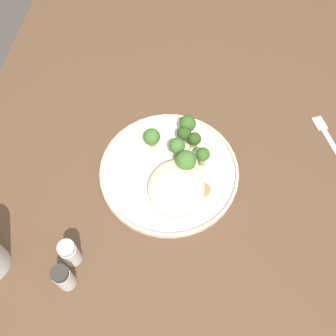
{
  "coord_description": "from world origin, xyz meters",
  "views": [
    {
      "loc": [
        0.4,
        0.0,
        1.44
      ],
      "look_at": [
        0.01,
        -0.05,
        0.76
      ],
      "focal_mm": 40.66,
      "sensor_mm": 36.0,
      "label": 1
    }
  ],
  "objects_px": {
    "seared_scallop_tilted_round": "(158,194)",
    "salt_shaker": "(69,253)",
    "seared_scallop_right_edge": "(173,203)",
    "seared_scallop_tiny_bay": "(201,190)",
    "broccoli_floret_small_sprig": "(176,146)",
    "broccoli_floret_rear_charred": "(186,124)",
    "broccoli_floret_tall_stalk": "(195,140)",
    "pepper_shaker": "(62,278)",
    "dinner_fork": "(332,147)",
    "broccoli_floret_right_tilted": "(151,137)",
    "dinner_plate": "(168,171)",
    "seared_scallop_half_hidden": "(171,185)",
    "broccoli_floret_front_edge": "(183,134)",
    "broccoli_floret_beside_noodles": "(202,155)",
    "broccoli_floret_split_head": "(185,160)",
    "seared_scallop_rear_pale": "(183,208)"
  },
  "relations": [
    {
      "from": "broccoli_floret_tall_stalk",
      "to": "seared_scallop_tiny_bay",
      "type": "bearing_deg",
      "value": 11.56
    },
    {
      "from": "seared_scallop_half_hidden",
      "to": "broccoli_floret_front_edge",
      "type": "distance_m",
      "value": 0.12
    },
    {
      "from": "broccoli_floret_tall_stalk",
      "to": "pepper_shaker",
      "type": "height_order",
      "value": "pepper_shaker"
    },
    {
      "from": "seared_scallop_tiny_bay",
      "to": "broccoli_floret_tall_stalk",
      "type": "distance_m",
      "value": 0.11
    },
    {
      "from": "salt_shaker",
      "to": "broccoli_floret_tall_stalk",
      "type": "bearing_deg",
      "value": 142.84
    },
    {
      "from": "seared_scallop_right_edge",
      "to": "seared_scallop_tiny_bay",
      "type": "xyz_separation_m",
      "value": [
        -0.04,
        0.05,
        -0.0
      ]
    },
    {
      "from": "dinner_fork",
      "to": "broccoli_floret_split_head",
      "type": "bearing_deg",
      "value": -73.06
    },
    {
      "from": "salt_shaker",
      "to": "broccoli_floret_right_tilted",
      "type": "bearing_deg",
      "value": 157.32
    },
    {
      "from": "seared_scallop_half_hidden",
      "to": "dinner_fork",
      "type": "relative_size",
      "value": 0.15
    },
    {
      "from": "broccoli_floret_front_edge",
      "to": "broccoli_floret_split_head",
      "type": "bearing_deg",
      "value": 8.67
    },
    {
      "from": "seared_scallop_half_hidden",
      "to": "salt_shaker",
      "type": "bearing_deg",
      "value": -45.23
    },
    {
      "from": "seared_scallop_tilted_round",
      "to": "broccoli_floret_right_tilted",
      "type": "distance_m",
      "value": 0.13
    },
    {
      "from": "broccoli_floret_right_tilted",
      "to": "broccoli_floret_front_edge",
      "type": "height_order",
      "value": "broccoli_floret_right_tilted"
    },
    {
      "from": "broccoli_floret_small_sprig",
      "to": "broccoli_floret_right_tilted",
      "type": "relative_size",
      "value": 1.04
    },
    {
      "from": "seared_scallop_right_edge",
      "to": "broccoli_floret_front_edge",
      "type": "bearing_deg",
      "value": 178.89
    },
    {
      "from": "seared_scallop_rear_pale",
      "to": "seared_scallop_right_edge",
      "type": "xyz_separation_m",
      "value": [
        -0.01,
        -0.02,
        0.0
      ]
    },
    {
      "from": "seared_scallop_tilted_round",
      "to": "broccoli_floret_small_sprig",
      "type": "distance_m",
      "value": 0.11
    },
    {
      "from": "dinner_plate",
      "to": "broccoli_floret_beside_noodles",
      "type": "xyz_separation_m",
      "value": [
        -0.02,
        0.07,
        0.03
      ]
    },
    {
      "from": "seared_scallop_right_edge",
      "to": "pepper_shaker",
      "type": "height_order",
      "value": "pepper_shaker"
    },
    {
      "from": "dinner_plate",
      "to": "dinner_fork",
      "type": "relative_size",
      "value": 1.62
    },
    {
      "from": "dinner_fork",
      "to": "seared_scallop_rear_pale",
      "type": "bearing_deg",
      "value": -58.06
    },
    {
      "from": "dinner_plate",
      "to": "broccoli_floret_right_tilted",
      "type": "height_order",
      "value": "broccoli_floret_right_tilted"
    },
    {
      "from": "seared_scallop_half_hidden",
      "to": "pepper_shaker",
      "type": "xyz_separation_m",
      "value": [
        0.21,
        -0.17,
        0.01
      ]
    },
    {
      "from": "broccoli_floret_front_edge",
      "to": "broccoli_floret_right_tilted",
      "type": "bearing_deg",
      "value": -75.93
    },
    {
      "from": "dinner_fork",
      "to": "seared_scallop_tiny_bay",
      "type": "bearing_deg",
      "value": -61.65
    },
    {
      "from": "seared_scallop_tiny_bay",
      "to": "broccoli_floret_front_edge",
      "type": "height_order",
      "value": "broccoli_floret_front_edge"
    },
    {
      "from": "seared_scallop_tiny_bay",
      "to": "broccoli_floret_front_edge",
      "type": "xyz_separation_m",
      "value": [
        -0.12,
        -0.05,
        0.02
      ]
    },
    {
      "from": "dinner_plate",
      "to": "dinner_fork",
      "type": "distance_m",
      "value": 0.36
    },
    {
      "from": "broccoli_floret_small_sprig",
      "to": "broccoli_floret_split_head",
      "type": "relative_size",
      "value": 0.94
    },
    {
      "from": "broccoli_floret_rear_charred",
      "to": "broccoli_floret_front_edge",
      "type": "bearing_deg",
      "value": -9.59
    },
    {
      "from": "seared_scallop_tilted_round",
      "to": "salt_shaker",
      "type": "height_order",
      "value": "salt_shaker"
    },
    {
      "from": "seared_scallop_right_edge",
      "to": "broccoli_floret_beside_noodles",
      "type": "distance_m",
      "value": 0.12
    },
    {
      "from": "broccoli_floret_small_sprig",
      "to": "broccoli_floret_rear_charred",
      "type": "relative_size",
      "value": 1.04
    },
    {
      "from": "seared_scallop_tiny_bay",
      "to": "seared_scallop_tilted_round",
      "type": "height_order",
      "value": "seared_scallop_tilted_round"
    },
    {
      "from": "broccoli_floret_beside_noodles",
      "to": "pepper_shaker",
      "type": "relative_size",
      "value": 0.77
    },
    {
      "from": "broccoli_floret_beside_noodles",
      "to": "pepper_shaker",
      "type": "xyz_separation_m",
      "value": [
        0.27,
        -0.22,
        -0.01
      ]
    },
    {
      "from": "seared_scallop_tilted_round",
      "to": "broccoli_floret_beside_noodles",
      "type": "height_order",
      "value": "broccoli_floret_beside_noodles"
    },
    {
      "from": "seared_scallop_tiny_bay",
      "to": "broccoli_floret_split_head",
      "type": "relative_size",
      "value": 0.63
    },
    {
      "from": "seared_scallop_tilted_round",
      "to": "salt_shaker",
      "type": "relative_size",
      "value": 0.43
    },
    {
      "from": "seared_scallop_half_hidden",
      "to": "pepper_shaker",
      "type": "relative_size",
      "value": 0.41
    },
    {
      "from": "pepper_shaker",
      "to": "dinner_fork",
      "type": "bearing_deg",
      "value": 125.13
    },
    {
      "from": "broccoli_floret_small_sprig",
      "to": "broccoli_floret_rear_charred",
      "type": "xyz_separation_m",
      "value": [
        -0.06,
        0.02,
        -0.0
      ]
    },
    {
      "from": "broccoli_floret_right_tilted",
      "to": "broccoli_floret_tall_stalk",
      "type": "xyz_separation_m",
      "value": [
        -0.01,
        0.09,
        -0.0
      ]
    },
    {
      "from": "broccoli_floret_small_sprig",
      "to": "salt_shaker",
      "type": "height_order",
      "value": "salt_shaker"
    },
    {
      "from": "broccoli_floret_beside_noodles",
      "to": "broccoli_floret_tall_stalk",
      "type": "height_order",
      "value": "broccoli_floret_beside_noodles"
    },
    {
      "from": "dinner_plate",
      "to": "seared_scallop_tilted_round",
      "type": "bearing_deg",
      "value": -10.74
    },
    {
      "from": "broccoli_floret_tall_stalk",
      "to": "broccoli_floret_rear_charred",
      "type": "xyz_separation_m",
      "value": [
        -0.04,
        -0.02,
        0.0
      ]
    },
    {
      "from": "seared_scallop_half_hidden",
      "to": "broccoli_floret_right_tilted",
      "type": "xyz_separation_m",
      "value": [
        -0.1,
        -0.06,
        0.02
      ]
    },
    {
      "from": "pepper_shaker",
      "to": "seared_scallop_rear_pale",
      "type": "bearing_deg",
      "value": 129.75
    },
    {
      "from": "broccoli_floret_beside_noodles",
      "to": "pepper_shaker",
      "type": "bearing_deg",
      "value": -38.93
    }
  ]
}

